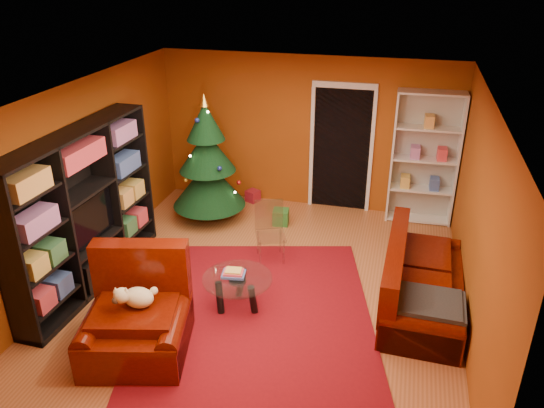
% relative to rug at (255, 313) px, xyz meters
% --- Properties ---
extents(floor, '(5.00, 5.50, 0.05)m').
position_rel_rug_xyz_m(floor, '(-0.04, 0.58, -0.03)').
color(floor, '#9D552C').
rests_on(floor, ground).
extents(ceiling, '(5.00, 5.50, 0.05)m').
position_rel_rug_xyz_m(ceiling, '(-0.04, 0.58, 2.62)').
color(ceiling, silver).
rests_on(ceiling, wall_back).
extents(wall_back, '(5.00, 0.05, 2.60)m').
position_rel_rug_xyz_m(wall_back, '(-0.04, 3.36, 1.29)').
color(wall_back, '#944411').
rests_on(wall_back, ground).
extents(wall_left, '(0.05, 5.50, 2.60)m').
position_rel_rug_xyz_m(wall_left, '(-2.56, 0.58, 1.29)').
color(wall_left, '#944411').
rests_on(wall_left, ground).
extents(wall_right, '(0.05, 5.50, 2.60)m').
position_rel_rug_xyz_m(wall_right, '(2.49, 0.58, 1.29)').
color(wall_right, '#944411').
rests_on(wall_right, ground).
extents(doorway, '(1.06, 0.60, 2.16)m').
position_rel_rug_xyz_m(doorway, '(0.56, 3.31, 1.04)').
color(doorway, black).
rests_on(doorway, floor).
extents(rug, '(3.56, 3.89, 0.02)m').
position_rel_rug_xyz_m(rug, '(0.00, 0.00, 0.00)').
color(rug, maroon).
rests_on(rug, floor).
extents(media_unit, '(0.50, 2.76, 2.11)m').
position_rel_rug_xyz_m(media_unit, '(-2.31, 0.16, 1.05)').
color(media_unit, black).
rests_on(media_unit, floor).
extents(christmas_tree, '(1.48, 1.48, 2.13)m').
position_rel_rug_xyz_m(christmas_tree, '(-1.46, 2.34, 1.02)').
color(christmas_tree, black).
rests_on(christmas_tree, floor).
extents(gift_box_green, '(0.28, 0.28, 0.25)m').
position_rel_rug_xyz_m(gift_box_green, '(-0.26, 2.43, 0.12)').
color(gift_box_green, '#256C28').
rests_on(gift_box_green, floor).
extents(gift_box_red, '(0.27, 0.27, 0.21)m').
position_rel_rug_xyz_m(gift_box_red, '(-0.96, 3.17, 0.09)').
color(gift_box_red, maroon).
rests_on(gift_box_red, floor).
extents(white_bookshelf, '(1.04, 0.40, 2.22)m').
position_rel_rug_xyz_m(white_bookshelf, '(1.91, 3.15, 1.07)').
color(white_bookshelf, white).
rests_on(white_bookshelf, floor).
extents(armchair, '(1.43, 1.43, 0.93)m').
position_rel_rug_xyz_m(armchair, '(-1.06, -0.98, 0.46)').
color(armchair, '#430B02').
rests_on(armchair, rug).
extents(dog, '(0.46, 0.38, 0.30)m').
position_rel_rug_xyz_m(dog, '(-1.03, -0.92, 0.68)').
color(dog, beige).
rests_on(dog, armchair).
extents(sofa, '(0.99, 2.09, 0.88)m').
position_rel_rug_xyz_m(sofa, '(1.98, 0.68, 0.43)').
color(sofa, '#430B02').
rests_on(sofa, rug).
extents(coffee_table, '(0.97, 0.97, 0.54)m').
position_rel_rug_xyz_m(coffee_table, '(-0.24, 0.07, 0.22)').
color(coffee_table, gray).
rests_on(coffee_table, rug).
extents(acrylic_chair, '(0.54, 0.56, 0.80)m').
position_rel_rug_xyz_m(acrylic_chair, '(-0.14, 1.28, 0.39)').
color(acrylic_chair, '#66605B').
rests_on(acrylic_chair, rug).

